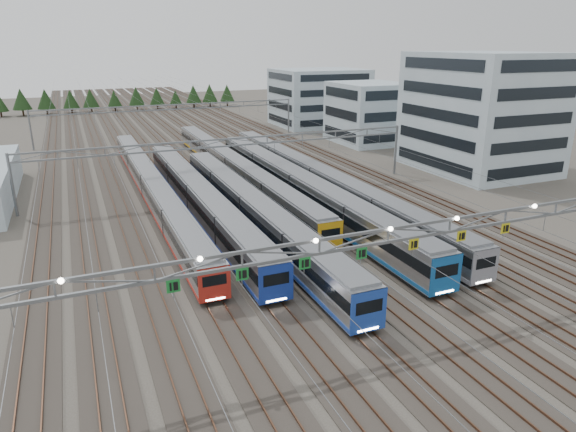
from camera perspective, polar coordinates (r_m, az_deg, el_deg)
name	(u,v)px	position (r m, az deg, el deg)	size (l,w,h in m)	color
ground	(382,323)	(41.31, 10.44, -11.64)	(400.00, 400.00, 0.00)	#47423A
track_bed	(161,124)	(132.40, -13.96, 9.86)	(54.00, 260.00, 5.42)	#2D2823
train_a	(151,186)	(72.92, -14.93, 3.28)	(2.74, 66.16, 3.56)	black
train_b	(199,198)	(65.20, -9.87, 2.01)	(3.02, 52.83, 3.94)	black
train_c	(252,210)	(59.62, -4.02, 0.65)	(3.00, 51.74, 3.92)	black
train_d	(234,168)	(80.89, -6.02, 5.36)	(2.85, 65.72, 3.71)	black
train_e	(300,188)	(68.54, 1.34, 3.18)	(3.14, 59.56, 4.10)	black
train_f	(319,179)	(73.49, 3.43, 4.11)	(2.92, 65.90, 3.81)	black
gantry_near	(388,239)	(38.14, 11.09, -2.50)	(56.36, 0.61, 8.08)	slate
gantry_mid	(230,149)	(73.73, -6.44, 7.45)	(56.36, 0.36, 8.00)	slate
gantry_far	(171,111)	(117.09, -12.91, 11.27)	(56.36, 0.36, 8.00)	slate
depot_bldg_south	(481,113)	(92.68, 20.62, 10.71)	(18.00, 22.00, 19.23)	#9FB2BD
depot_bldg_mid	(369,113)	(113.82, 9.01, 11.26)	(14.00, 16.00, 12.62)	#9FB2BD
depot_bldg_north	(319,97)	(137.38, 3.46, 13.03)	(22.00, 18.00, 14.20)	#9FB2BD
treeline	(113,98)	(173.41, -18.83, 12.33)	(81.20, 5.60, 7.02)	#332114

